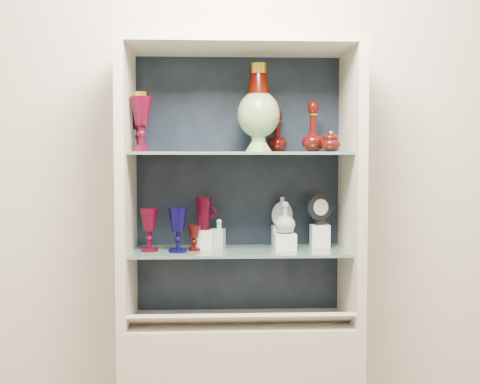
{
  "coord_description": "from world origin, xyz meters",
  "views": [
    {
      "loc": [
        -0.12,
        -1.02,
        1.43
      ],
      "look_at": [
        0.0,
        1.53,
        1.3
      ],
      "focal_mm": 45.0,
      "sensor_mm": 36.0,
      "label": 1
    }
  ],
  "objects_px": {
    "ruby_goblet_small": "(194,238)",
    "flat_flask": "(282,211)",
    "pedestal_lamp_left": "(139,127)",
    "ruby_decanter_b": "(277,130)",
    "enamel_urn": "(259,108)",
    "clear_square_bottle": "(219,234)",
    "ruby_goblet_tall": "(149,230)",
    "ruby_pitcher": "(204,213)",
    "ruby_decanter_a": "(313,123)",
    "cobalt_goblet": "(178,230)",
    "cameo_medallion": "(320,209)",
    "clear_round_decanter": "(285,218)",
    "pedestal_lamp_right": "(141,122)",
    "lidded_bowl": "(331,141)"
  },
  "relations": [
    {
      "from": "pedestal_lamp_left",
      "to": "cobalt_goblet",
      "type": "bearing_deg",
      "value": -34.04
    },
    {
      "from": "enamel_urn",
      "to": "cameo_medallion",
      "type": "relative_size",
      "value": 2.62
    },
    {
      "from": "pedestal_lamp_left",
      "to": "ruby_decanter_b",
      "type": "height_order",
      "value": "pedestal_lamp_left"
    },
    {
      "from": "clear_square_bottle",
      "to": "flat_flask",
      "type": "bearing_deg",
      "value": 19.28
    },
    {
      "from": "ruby_goblet_small",
      "to": "flat_flask",
      "type": "relative_size",
      "value": 0.81
    },
    {
      "from": "ruby_goblet_small",
      "to": "clear_round_decanter",
      "type": "distance_m",
      "value": 0.4
    },
    {
      "from": "enamel_urn",
      "to": "clear_round_decanter",
      "type": "height_order",
      "value": "enamel_urn"
    },
    {
      "from": "ruby_decanter_a",
      "to": "ruby_goblet_tall",
      "type": "relative_size",
      "value": 1.37
    },
    {
      "from": "ruby_goblet_small",
      "to": "flat_flask",
      "type": "height_order",
      "value": "flat_flask"
    },
    {
      "from": "ruby_goblet_tall",
      "to": "cameo_medallion",
      "type": "distance_m",
      "value": 0.75
    },
    {
      "from": "ruby_decanter_b",
      "to": "enamel_urn",
      "type": "bearing_deg",
      "value": -131.51
    },
    {
      "from": "enamel_urn",
      "to": "cameo_medallion",
      "type": "bearing_deg",
      "value": 11.56
    },
    {
      "from": "clear_square_bottle",
      "to": "cameo_medallion",
      "type": "relative_size",
      "value": 0.92
    },
    {
      "from": "lidded_bowl",
      "to": "cobalt_goblet",
      "type": "relative_size",
      "value": 0.5
    },
    {
      "from": "pedestal_lamp_left",
      "to": "ruby_decanter_b",
      "type": "bearing_deg",
      "value": 4.16
    },
    {
      "from": "pedestal_lamp_right",
      "to": "clear_round_decanter",
      "type": "relative_size",
      "value": 1.87
    },
    {
      "from": "pedestal_lamp_right",
      "to": "ruby_goblet_small",
      "type": "height_order",
      "value": "pedestal_lamp_right"
    },
    {
      "from": "ruby_decanter_b",
      "to": "cobalt_goblet",
      "type": "relative_size",
      "value": 1.09
    },
    {
      "from": "ruby_decanter_a",
      "to": "ruby_decanter_b",
      "type": "bearing_deg",
      "value": 149.66
    },
    {
      "from": "enamel_urn",
      "to": "ruby_goblet_tall",
      "type": "bearing_deg",
      "value": -176.97
    },
    {
      "from": "ruby_pitcher",
      "to": "ruby_decanter_a",
      "type": "bearing_deg",
      "value": 16.87
    },
    {
      "from": "pedestal_lamp_left",
      "to": "ruby_pitcher",
      "type": "bearing_deg",
      "value": -0.0
    },
    {
      "from": "lidded_bowl",
      "to": "ruby_pitcher",
      "type": "relative_size",
      "value": 0.63
    },
    {
      "from": "pedestal_lamp_right",
      "to": "flat_flask",
      "type": "bearing_deg",
      "value": 15.24
    },
    {
      "from": "ruby_goblet_tall",
      "to": "ruby_decanter_a",
      "type": "bearing_deg",
      "value": 3.61
    },
    {
      "from": "cameo_medallion",
      "to": "pedestal_lamp_left",
      "type": "bearing_deg",
      "value": 159.0
    },
    {
      "from": "lidded_bowl",
      "to": "cameo_medallion",
      "type": "height_order",
      "value": "lidded_bowl"
    },
    {
      "from": "pedestal_lamp_left",
      "to": "flat_flask",
      "type": "height_order",
      "value": "pedestal_lamp_left"
    },
    {
      "from": "enamel_urn",
      "to": "clear_square_bottle",
      "type": "xyz_separation_m",
      "value": [
        -0.17,
        0.01,
        -0.54
      ]
    },
    {
      "from": "ruby_decanter_b",
      "to": "clear_round_decanter",
      "type": "relative_size",
      "value": 1.55
    },
    {
      "from": "ruby_decanter_b",
      "to": "ruby_pitcher",
      "type": "distance_m",
      "value": 0.5
    },
    {
      "from": "ruby_pitcher",
      "to": "pedestal_lamp_left",
      "type": "bearing_deg",
      "value": -158.21
    },
    {
      "from": "ruby_decanter_b",
      "to": "ruby_goblet_tall",
      "type": "distance_m",
      "value": 0.72
    },
    {
      "from": "ruby_goblet_tall",
      "to": "flat_flask",
      "type": "distance_m",
      "value": 0.6
    },
    {
      "from": "enamel_urn",
      "to": "ruby_goblet_tall",
      "type": "relative_size",
      "value": 2.06
    },
    {
      "from": "ruby_goblet_tall",
      "to": "ruby_decanter_b",
      "type": "bearing_deg",
      "value": 13.04
    },
    {
      "from": "pedestal_lamp_left",
      "to": "ruby_decanter_b",
      "type": "xyz_separation_m",
      "value": [
        0.61,
        0.04,
        -0.01
      ]
    },
    {
      "from": "ruby_goblet_tall",
      "to": "cameo_medallion",
      "type": "xyz_separation_m",
      "value": [
        0.74,
        0.08,
        0.08
      ]
    },
    {
      "from": "ruby_decanter_a",
      "to": "clear_square_bottle",
      "type": "distance_m",
      "value": 0.63
    },
    {
      "from": "pedestal_lamp_left",
      "to": "cameo_medallion",
      "type": "bearing_deg",
      "value": -0.28
    },
    {
      "from": "pedestal_lamp_right",
      "to": "enamel_urn",
      "type": "relative_size",
      "value": 0.66
    },
    {
      "from": "ruby_decanter_a",
      "to": "cameo_medallion",
      "type": "relative_size",
      "value": 1.75
    },
    {
      "from": "ruby_goblet_tall",
      "to": "clear_round_decanter",
      "type": "height_order",
      "value": "clear_round_decanter"
    },
    {
      "from": "cobalt_goblet",
      "to": "flat_flask",
      "type": "height_order",
      "value": "flat_flask"
    },
    {
      "from": "pedestal_lamp_left",
      "to": "enamel_urn",
      "type": "xyz_separation_m",
      "value": [
        0.51,
        -0.06,
        0.08
      ]
    },
    {
      "from": "enamel_urn",
      "to": "flat_flask",
      "type": "xyz_separation_m",
      "value": [
        0.12,
        0.11,
        -0.45
      ]
    },
    {
      "from": "ruby_decanter_b",
      "to": "ruby_pitcher",
      "type": "relative_size",
      "value": 1.39
    },
    {
      "from": "ruby_goblet_small",
      "to": "ruby_decanter_a",
      "type": "bearing_deg",
      "value": 4.17
    },
    {
      "from": "pedestal_lamp_right",
      "to": "ruby_pitcher",
      "type": "height_order",
      "value": "pedestal_lamp_right"
    },
    {
      "from": "pedestal_lamp_right",
      "to": "ruby_goblet_tall",
      "type": "bearing_deg",
      "value": 49.31
    }
  ]
}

